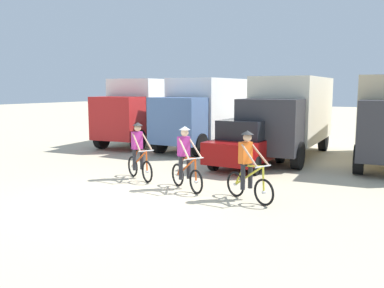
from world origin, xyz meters
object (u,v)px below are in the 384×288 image
at_px(box_truck_avon_van, 208,109).
at_px(box_truck_cream_rv, 290,112).
at_px(cyclist_cowboy_hat, 185,160).
at_px(cyclist_near_camera, 248,168).
at_px(sedan_parked, 248,143).
at_px(box_truck_white_box, 148,108).
at_px(cyclist_orange_shirt, 139,153).

height_order(box_truck_avon_van, box_truck_cream_rv, same).
relative_size(cyclist_cowboy_hat, cyclist_near_camera, 1.00).
bearing_deg(sedan_parked, box_truck_avon_van, 134.27).
distance_m(box_truck_white_box, cyclist_near_camera, 11.99).
bearing_deg(box_truck_white_box, box_truck_cream_rv, -3.91).
bearing_deg(cyclist_near_camera, cyclist_cowboy_hat, 174.18).
relative_size(sedan_parked, cyclist_orange_shirt, 2.32).
bearing_deg(box_truck_cream_rv, cyclist_cowboy_hat, -96.75).
bearing_deg(box_truck_avon_van, sedan_parked, -45.73).
bearing_deg(box_truck_avon_van, cyclist_near_camera, -56.31).
height_order(box_truck_cream_rv, cyclist_orange_shirt, box_truck_cream_rv).
relative_size(box_truck_white_box, box_truck_cream_rv, 1.02).
height_order(box_truck_avon_van, cyclist_near_camera, box_truck_avon_van).
relative_size(box_truck_avon_van, box_truck_cream_rv, 0.99).
height_order(box_truck_white_box, sedan_parked, box_truck_white_box).
xyz_separation_m(box_truck_avon_van, sedan_parked, (3.65, -3.75, -0.99)).
distance_m(sedan_parked, cyclist_cowboy_hat, 4.15).
height_order(box_truck_avon_van, sedan_parked, box_truck_avon_van).
xyz_separation_m(box_truck_cream_rv, sedan_parked, (-0.61, -3.09, -0.99)).
relative_size(sedan_parked, cyclist_near_camera, 2.32).
bearing_deg(cyclist_cowboy_hat, cyclist_orange_shirt, 168.08).
bearing_deg(cyclist_cowboy_hat, box_truck_white_box, 131.73).
bearing_deg(sedan_parked, cyclist_orange_shirt, -120.86).
distance_m(box_truck_cream_rv, cyclist_cowboy_hat, 7.35).
bearing_deg(cyclist_near_camera, box_truck_cream_rv, 98.64).
distance_m(box_truck_avon_van, box_truck_cream_rv, 4.31).
bearing_deg(box_truck_avon_van, cyclist_orange_shirt, -79.17).
relative_size(box_truck_avon_van, cyclist_near_camera, 3.72).
xyz_separation_m(cyclist_orange_shirt, cyclist_cowboy_hat, (1.98, -0.42, 0.00)).
xyz_separation_m(sedan_parked, cyclist_cowboy_hat, (-0.24, -4.14, -0.04)).
xyz_separation_m(cyclist_cowboy_hat, cyclist_near_camera, (1.98, -0.20, 0.00)).
distance_m(box_truck_cream_rv, cyclist_orange_shirt, 7.45).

